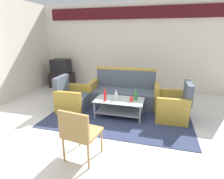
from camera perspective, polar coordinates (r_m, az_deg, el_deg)
ground_plane at (r=3.63m, az=-1.14°, el=-13.13°), size 14.00×14.00×0.00m
wall_back at (r=6.13m, az=6.98°, el=13.81°), size 6.52×0.19×2.80m
rug at (r=4.28m, az=2.39°, el=-8.04°), size 3.21×2.11×0.01m
couch at (r=4.77m, az=3.82°, el=-1.33°), size 1.82×0.80×0.96m
armchair_left at (r=4.54m, az=-12.50°, el=-3.07°), size 0.72×0.78×0.85m
armchair_right at (r=4.22m, az=18.93°, el=-5.24°), size 0.71×0.77×0.85m
coffee_table at (r=4.12m, az=2.31°, el=-5.06°), size 1.10×0.60×0.40m
bottle_red at (r=3.95m, az=-2.25°, el=-2.06°), size 0.06×0.06×0.31m
bottle_green at (r=4.05m, az=7.58°, el=-2.08°), size 0.07×0.07×0.25m
bottle_clear at (r=4.01m, az=1.30°, el=-2.15°), size 0.07×0.07×0.25m
cup at (r=3.98m, az=6.25°, el=-3.02°), size 0.08×0.08×0.10m
tv_stand at (r=6.68m, az=-15.67°, el=3.00°), size 0.80×0.50×0.52m
television at (r=6.58m, az=-16.01°, el=7.23°), size 0.60×0.45×0.48m
wicker_chair at (r=2.69m, az=-10.48°, el=-12.94°), size 0.54×0.54×0.84m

